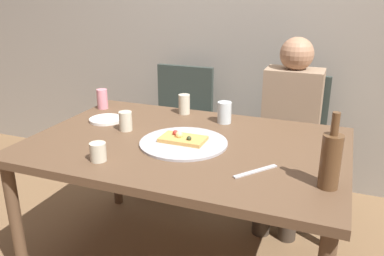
# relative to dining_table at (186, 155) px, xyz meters

# --- Properties ---
(back_wall) EXTENTS (6.00, 0.10, 2.60)m
(back_wall) POSITION_rel_dining_table_xyz_m (0.00, 1.26, 0.63)
(back_wall) COLOR gray
(back_wall) RESTS_ON ground_plane
(dining_table) EXTENTS (1.54, 1.03, 0.74)m
(dining_table) POSITION_rel_dining_table_xyz_m (0.00, 0.00, 0.00)
(dining_table) COLOR brown
(dining_table) RESTS_ON ground_plane
(pizza_tray) EXTENTS (0.43, 0.43, 0.01)m
(pizza_tray) POSITION_rel_dining_table_xyz_m (0.00, -0.03, 0.08)
(pizza_tray) COLOR #ADADB2
(pizza_tray) RESTS_ON dining_table
(pizza_slice_last) EXTENTS (0.22, 0.13, 0.05)m
(pizza_slice_last) POSITION_rel_dining_table_xyz_m (-0.01, -0.02, 0.09)
(pizza_slice_last) COLOR tan
(pizza_slice_last) RESTS_ON pizza_tray
(wine_bottle) EXTENTS (0.08, 0.08, 0.30)m
(wine_bottle) POSITION_rel_dining_table_xyz_m (0.68, -0.24, 0.19)
(wine_bottle) COLOR brown
(wine_bottle) RESTS_ON dining_table
(tumbler_near) EXTENTS (0.07, 0.07, 0.08)m
(tumbler_near) POSITION_rel_dining_table_xyz_m (-0.27, -0.35, 0.11)
(tumbler_near) COLOR beige
(tumbler_near) RESTS_ON dining_table
(tumbler_far) EXTENTS (0.08, 0.08, 0.12)m
(tumbler_far) POSITION_rel_dining_table_xyz_m (0.09, 0.35, 0.13)
(tumbler_far) COLOR silver
(tumbler_far) RESTS_ON dining_table
(wine_glass) EXTENTS (0.07, 0.07, 0.10)m
(wine_glass) POSITION_rel_dining_table_xyz_m (-0.36, 0.04, 0.12)
(wine_glass) COLOR beige
(wine_glass) RESTS_ON dining_table
(short_glass) EXTENTS (0.07, 0.07, 0.12)m
(short_glass) POSITION_rel_dining_table_xyz_m (-0.18, 0.42, 0.13)
(short_glass) COLOR beige
(short_glass) RESTS_ON dining_table
(soda_can) EXTENTS (0.07, 0.07, 0.12)m
(soda_can) POSITION_rel_dining_table_xyz_m (-0.70, 0.34, 0.13)
(soda_can) COLOR pink
(soda_can) RESTS_ON dining_table
(plate_stack) EXTENTS (0.19, 0.19, 0.02)m
(plate_stack) POSITION_rel_dining_table_xyz_m (-0.55, 0.13, 0.08)
(plate_stack) COLOR white
(plate_stack) RESTS_ON dining_table
(table_knife) EXTENTS (0.15, 0.19, 0.01)m
(table_knife) POSITION_rel_dining_table_xyz_m (0.40, -0.21, 0.07)
(table_knife) COLOR #B7B7BC
(table_knife) RESTS_ON dining_table
(chair_left) EXTENTS (0.44, 0.44, 0.90)m
(chair_left) POSITION_rel_dining_table_xyz_m (-0.43, 0.91, -0.15)
(chair_left) COLOR #2D3833
(chair_left) RESTS_ON ground_plane
(chair_right) EXTENTS (0.44, 0.44, 0.90)m
(chair_right) POSITION_rel_dining_table_xyz_m (0.40, 0.91, -0.15)
(chair_right) COLOR #2D3833
(chair_right) RESTS_ON ground_plane
(guest_in_sweater) EXTENTS (0.36, 0.56, 1.17)m
(guest_in_sweater) POSITION_rel_dining_table_xyz_m (0.40, 0.76, -0.03)
(guest_in_sweater) COLOR #937A60
(guest_in_sweater) RESTS_ON ground_plane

